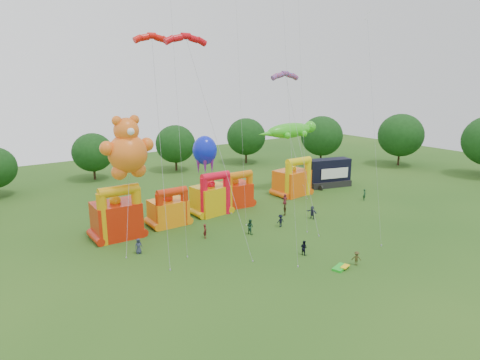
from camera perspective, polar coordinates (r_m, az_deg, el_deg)
ground at (r=43.93m, az=16.42°, el=-13.60°), size 160.00×160.00×0.00m
tree_ring at (r=40.94m, az=15.28°, el=-6.02°), size 125.25×127.37×12.07m
bouncy_castle_0 at (r=55.29m, az=-16.07°, el=-4.79°), size 5.60×4.54×6.97m
bouncy_castle_1 at (r=58.48m, az=-9.45°, el=-3.98°), size 4.68×3.77×5.38m
bouncy_castle_2 at (r=62.27m, az=-3.81°, el=-2.34°), size 5.31×4.46×6.42m
bouncy_castle_3 at (r=65.74m, az=-0.64°, el=-1.67°), size 5.15×4.31×5.69m
bouncy_castle_4 at (r=72.32m, az=7.07°, el=-0.05°), size 5.90×5.00×6.59m
stage_trailer at (r=78.97m, az=11.74°, el=0.91°), size 8.34×4.87×5.08m
teddy_bear_kite at (r=51.76m, az=-14.75°, el=-0.07°), size 6.56×7.76×15.33m
gecko_kite at (r=73.49m, az=7.30°, el=3.87°), size 12.54×8.83×11.83m
octopus_kite at (r=63.00m, az=-3.88°, el=1.28°), size 3.70×6.06×11.24m
parafoil_kites at (r=48.58m, az=-1.91°, el=4.06°), size 23.82×11.51×24.91m
diamond_kites at (r=51.86m, az=4.62°, el=9.65°), size 23.10×21.54×38.97m
folded_kite_bundle at (r=47.05m, az=13.29°, el=-11.28°), size 2.21×1.56×0.31m
spectator_0 at (r=50.45m, az=-13.37°, el=-8.57°), size 0.89×0.59×1.79m
spectator_1 at (r=53.62m, az=-4.67°, el=-6.81°), size 0.68×0.79×1.84m
spectator_2 at (r=54.83m, az=1.36°, el=-6.22°), size 0.90×1.07×1.95m
spectator_3 at (r=57.55m, az=5.41°, el=-5.43°), size 1.10×0.64×1.69m
spectator_4 at (r=62.17m, az=5.98°, el=-3.98°), size 0.74×1.04×1.64m
spectator_5 at (r=61.28m, az=9.60°, el=-4.27°), size 0.87×1.79×1.85m
spectator_6 at (r=67.34m, az=6.01°, el=-2.56°), size 0.94×0.79×1.64m
spectator_7 at (r=71.93m, az=16.26°, el=-1.89°), size 0.81×0.74×1.86m
spectator_8 at (r=49.37m, az=8.50°, el=-8.90°), size 0.78×0.92×1.69m
spectator_9 at (r=48.02m, az=15.26°, el=-10.03°), size 1.12×1.12×1.56m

